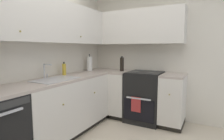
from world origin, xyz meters
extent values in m
cube|color=silver|center=(0.00, 1.44, 1.29)|extent=(3.80, 0.05, 2.57)
cube|color=silver|center=(1.87, 0.00, 1.29)|extent=(0.05, 2.93, 2.57)
cube|color=#333333|center=(-0.71, 0.81, 0.83)|extent=(0.55, 0.01, 0.07)
cube|color=silver|center=(-0.71, 0.80, 0.76)|extent=(0.36, 0.02, 0.02)
cube|color=silver|center=(0.42, 1.12, 0.48)|extent=(1.66, 0.60, 0.79)
cube|color=black|center=(0.42, 1.15, 0.04)|extent=(1.66, 0.54, 0.09)
sphere|color=tan|center=(0.06, 0.81, 0.63)|extent=(0.02, 0.02, 0.02)
sphere|color=tan|center=(0.79, 0.81, 0.63)|extent=(0.02, 0.02, 0.02)
cube|color=#B7A89E|center=(0.42, 1.12, 0.90)|extent=(2.86, 0.60, 0.03)
cube|color=silver|center=(1.55, 0.67, 0.48)|extent=(0.60, 0.29, 0.79)
cube|color=black|center=(1.58, 0.67, 0.04)|extent=(0.54, 0.29, 0.09)
cube|color=silver|center=(1.55, -0.31, 0.48)|extent=(0.60, 0.38, 0.79)
cube|color=black|center=(1.58, -0.31, 0.04)|extent=(0.54, 0.38, 0.09)
sphere|color=tan|center=(1.24, -0.31, 0.63)|extent=(0.02, 0.02, 0.02)
cube|color=#B7A89E|center=(1.55, 0.67, 0.90)|extent=(0.60, 0.29, 0.03)
cube|color=#B7A89E|center=(1.55, -0.31, 0.90)|extent=(0.60, 0.38, 0.03)
cube|color=black|center=(1.57, 0.20, 0.46)|extent=(0.64, 0.62, 0.91)
cube|color=black|center=(1.24, 0.20, 0.29)|extent=(0.02, 0.55, 0.38)
cube|color=silver|center=(1.22, 0.20, 0.50)|extent=(0.02, 0.43, 0.02)
cube|color=black|center=(1.57, 0.20, 0.92)|extent=(0.59, 0.60, 0.01)
cube|color=black|center=(1.87, 0.20, 0.99)|extent=(0.03, 0.60, 0.15)
cylinder|color=#4C4C4C|center=(1.43, 0.07, 0.93)|extent=(0.11, 0.11, 0.01)
cylinder|color=#4C4C4C|center=(1.43, 0.34, 0.93)|extent=(0.11, 0.11, 0.01)
cylinder|color=#4C4C4C|center=(1.71, 0.07, 0.93)|extent=(0.11, 0.11, 0.01)
cylinder|color=#4C4C4C|center=(1.71, 0.34, 0.93)|extent=(0.11, 0.11, 0.01)
cube|color=#B23333|center=(1.22, 0.24, 0.39)|extent=(0.02, 0.17, 0.26)
cube|color=silver|center=(0.26, 1.26, 1.76)|extent=(2.54, 0.32, 0.63)
sphere|color=tan|center=(-0.30, 1.09, 1.55)|extent=(0.02, 0.02, 0.02)
sphere|color=tan|center=(0.82, 1.09, 1.55)|extent=(0.02, 0.02, 0.02)
cube|color=silver|center=(1.69, 0.49, 1.76)|extent=(0.32, 1.86, 0.63)
cube|color=#B7B7BC|center=(0.22, 1.09, 0.92)|extent=(0.64, 0.40, 0.01)
cube|color=gray|center=(0.22, 1.09, 0.87)|extent=(0.59, 0.36, 0.09)
cube|color=#99999E|center=(0.22, 1.09, 0.88)|extent=(0.02, 0.35, 0.06)
cylinder|color=silver|center=(0.22, 1.32, 1.02)|extent=(0.02, 0.02, 0.22)
cylinder|color=silver|center=(0.22, 1.24, 1.12)|extent=(0.02, 0.15, 0.02)
cylinder|color=silver|center=(0.27, 1.32, 0.94)|extent=(0.02, 0.02, 0.06)
cylinder|color=gold|center=(0.62, 1.30, 1.01)|extent=(0.06, 0.06, 0.19)
cylinder|color=#262626|center=(0.62, 1.30, 1.12)|extent=(0.03, 0.03, 0.03)
cylinder|color=white|center=(1.32, 1.28, 1.05)|extent=(0.11, 0.11, 0.28)
cylinder|color=#3F3F3F|center=(1.32, 1.28, 1.07)|extent=(0.02, 0.02, 0.34)
cylinder|color=black|center=(1.55, 0.67, 1.05)|extent=(0.08, 0.08, 0.27)
cylinder|color=black|center=(1.55, 0.67, 1.19)|extent=(0.04, 0.04, 0.02)
camera|label=1|loc=(-1.70, -0.86, 1.36)|focal=29.65mm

